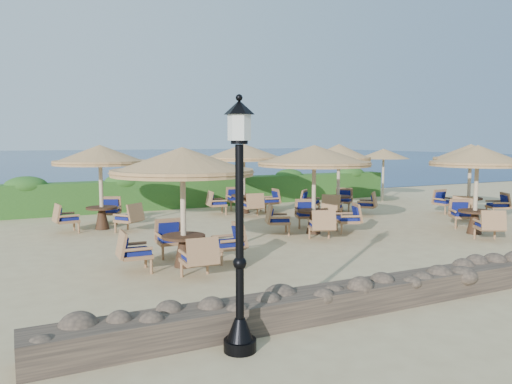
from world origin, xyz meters
name	(u,v)px	position (x,y,z in m)	size (l,w,h in m)	color
ground	(293,234)	(0.00, 0.00, 0.00)	(120.00, 120.00, 0.00)	tan
sea	(65,158)	(0.00, 70.00, 0.00)	(160.00, 160.00, 0.00)	#0B1D46
hedge	(207,192)	(0.00, 7.20, 0.60)	(18.00, 0.90, 1.20)	#224E19
stone_wall	(462,279)	(0.00, -6.20, 0.22)	(15.00, 0.65, 0.44)	brown
lamp_post	(240,237)	(-4.80, -6.80, 1.55)	(0.44, 0.44, 3.31)	black
extra_parasol	(384,154)	(7.80, 5.20, 2.17)	(2.30, 2.30, 2.41)	beige
cafe_set_0	(183,181)	(-4.09, -2.20, 1.91)	(3.16, 3.16, 2.65)	beige
cafe_set_1	(314,169)	(0.64, -0.13, 1.95)	(3.40, 3.40, 2.65)	beige
cafe_set_2	(477,167)	(4.95, -2.29, 2.00)	(2.75, 2.78, 2.65)	beige
cafe_set_3	(100,168)	(-4.95, 3.42, 1.93)	(2.88, 2.88, 2.65)	beige
cafe_set_4	(244,164)	(0.52, 4.62, 1.88)	(3.06, 3.06, 2.65)	beige
cafe_set_5	(339,169)	(3.55, 2.71, 1.70)	(2.50, 2.50, 2.65)	beige
cafe_set_6	(470,166)	(7.50, 0.15, 1.87)	(2.77, 2.73, 2.65)	beige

